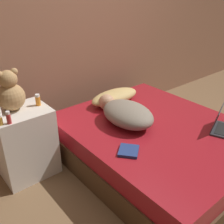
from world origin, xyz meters
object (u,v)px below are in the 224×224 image
bottle_amber (0,120)px  book (129,151)px  teddy_bear (10,93)px  laptop (222,125)px  bottle_red (9,118)px  person_lying (126,113)px  pillow (115,97)px  bottle_orange (38,100)px

bottle_amber → book: bearing=-40.6°
teddy_bear → book: teddy_bear is taller
laptop → bottle_red: bottle_red is taller
person_lying → book: 0.53m
pillow → bottle_orange: (-0.91, -0.01, 0.22)m
laptop → book: bearing=140.7°
bottle_amber → book: (0.77, -0.66, -0.28)m
bottle_orange → person_lying: bearing=-29.7°
pillow → laptop: laptop is taller
bottle_red → bottle_orange: same height
pillow → book: bearing=-123.2°
person_lying → book: person_lying is taller
teddy_bear → book: 1.12m
teddy_bear → bottle_red: bearing=-117.3°
bottle_orange → book: bearing=-64.8°
pillow → person_lying: bearing=-116.4°
laptop → bottle_red: 1.88m
bottle_red → book: 0.99m
bottle_red → bottle_amber: bearing=159.5°
person_lying → book: bearing=-124.7°
laptop → person_lying: bearing=108.4°
pillow → teddy_bear: bearing=177.5°
person_lying → teddy_bear: teddy_bear is taller
teddy_bear → bottle_orange: size_ratio=3.43×
bottle_red → book: bearing=-42.0°
teddy_bear → bottle_orange: (0.21, -0.06, -0.11)m
pillow → bottle_orange: size_ratio=5.79×
bottle_amber → book: bottle_amber is taller
pillow → bottle_red: bottle_red is taller
bottle_red → person_lying: bearing=-12.7°
person_lying → bottle_amber: (-1.09, 0.26, 0.19)m
bottle_amber → laptop: bearing=-29.5°
book → bottle_red: bearing=138.0°
person_lying → bottle_amber: bearing=171.4°
bottle_red → pillow: bearing=8.2°
teddy_bear → book: bearing=-55.7°
bottle_orange → book: bottle_orange is taller
pillow → bottle_amber: (-1.30, -0.16, 0.21)m
laptop → teddy_bear: (-1.50, 1.15, 0.35)m
bottle_amber → teddy_bear: bearing=49.1°
bottle_orange → laptop: bearing=-40.4°
person_lying → bottle_orange: (-0.71, 0.40, 0.20)m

